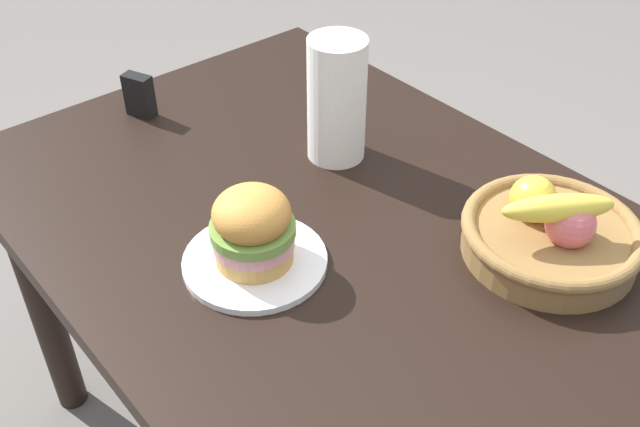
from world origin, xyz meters
TOP-DOWN VIEW (x-y plane):
  - dining_table at (0.00, 0.00)m, footprint 1.40×0.90m
  - plate at (-0.04, -0.16)m, footprint 0.23×0.23m
  - sandwich at (-0.04, -0.16)m, footprint 0.13×0.13m
  - fruit_basket at (0.24, 0.22)m, footprint 0.29×0.29m
  - paper_towel_roll at (-0.20, 0.14)m, footprint 0.11×0.11m
  - napkin_holder at (-0.57, -0.07)m, footprint 0.07×0.05m

SIDE VIEW (x-z plane):
  - dining_table at x=0.00m, z-range 0.27..1.02m
  - plate at x=-0.04m, z-range 0.75..0.76m
  - fruit_basket at x=0.24m, z-range 0.72..0.86m
  - napkin_holder at x=-0.57m, z-range 0.75..0.84m
  - sandwich at x=-0.04m, z-range 0.76..0.89m
  - paper_towel_roll at x=-0.20m, z-range 0.75..0.99m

